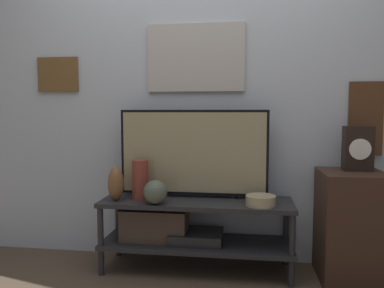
{
  "coord_description": "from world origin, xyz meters",
  "views": [
    {
      "loc": [
        0.32,
        -2.26,
        1.09
      ],
      "look_at": [
        -0.03,
        0.24,
        0.88
      ],
      "focal_mm": 35.0,
      "sensor_mm": 36.0,
      "label": 1
    }
  ],
  "objects_px": {
    "vase_urn_stoneware": "(116,184)",
    "mantel_clock": "(358,148)",
    "vase_round_glass": "(155,192)",
    "television": "(193,153)",
    "vase_tall_ceramic": "(140,179)",
    "vase_wide_bowl": "(261,201)"
  },
  "relations": [
    {
      "from": "vase_urn_stoneware",
      "to": "mantel_clock",
      "type": "xyz_separation_m",
      "value": [
        1.6,
        0.13,
        0.25
      ]
    },
    {
      "from": "vase_urn_stoneware",
      "to": "vase_wide_bowl",
      "type": "xyz_separation_m",
      "value": [
        0.97,
        -0.01,
        -0.08
      ]
    },
    {
      "from": "television",
      "to": "vase_urn_stoneware",
      "type": "distance_m",
      "value": 0.58
    },
    {
      "from": "television",
      "to": "mantel_clock",
      "type": "relative_size",
      "value": 3.58
    },
    {
      "from": "mantel_clock",
      "to": "vase_round_glass",
      "type": "bearing_deg",
      "value": -171.81
    },
    {
      "from": "vase_round_glass",
      "to": "mantel_clock",
      "type": "bearing_deg",
      "value": 8.19
    },
    {
      "from": "vase_urn_stoneware",
      "to": "vase_round_glass",
      "type": "bearing_deg",
      "value": -10.95
    },
    {
      "from": "vase_wide_bowl",
      "to": "vase_tall_ceramic",
      "type": "bearing_deg",
      "value": 174.48
    },
    {
      "from": "vase_round_glass",
      "to": "vase_wide_bowl",
      "type": "height_order",
      "value": "vase_round_glass"
    },
    {
      "from": "vase_urn_stoneware",
      "to": "vase_wide_bowl",
      "type": "bearing_deg",
      "value": -0.65
    },
    {
      "from": "vase_round_glass",
      "to": "television",
      "type": "bearing_deg",
      "value": 46.21
    },
    {
      "from": "vase_urn_stoneware",
      "to": "vase_wide_bowl",
      "type": "height_order",
      "value": "vase_urn_stoneware"
    },
    {
      "from": "vase_urn_stoneware",
      "to": "vase_round_glass",
      "type": "height_order",
      "value": "vase_urn_stoneware"
    },
    {
      "from": "television",
      "to": "mantel_clock",
      "type": "height_order",
      "value": "television"
    },
    {
      "from": "vase_tall_ceramic",
      "to": "mantel_clock",
      "type": "distance_m",
      "value": 1.47
    },
    {
      "from": "vase_urn_stoneware",
      "to": "vase_wide_bowl",
      "type": "distance_m",
      "value": 0.98
    },
    {
      "from": "mantel_clock",
      "to": "vase_tall_ceramic",
      "type": "bearing_deg",
      "value": -177.46
    },
    {
      "from": "vase_urn_stoneware",
      "to": "vase_tall_ceramic",
      "type": "relative_size",
      "value": 0.85
    },
    {
      "from": "mantel_clock",
      "to": "vase_urn_stoneware",
      "type": "bearing_deg",
      "value": -175.26
    },
    {
      "from": "vase_urn_stoneware",
      "to": "mantel_clock",
      "type": "distance_m",
      "value": 1.63
    },
    {
      "from": "television",
      "to": "mantel_clock",
      "type": "distance_m",
      "value": 1.09
    },
    {
      "from": "vase_round_glass",
      "to": "vase_urn_stoneware",
      "type": "bearing_deg",
      "value": 169.05
    }
  ]
}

